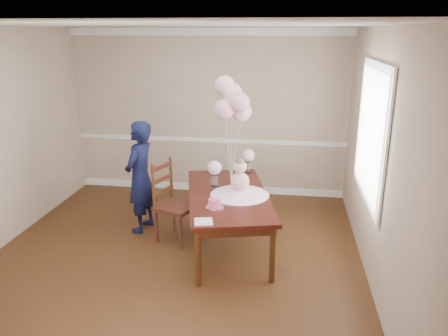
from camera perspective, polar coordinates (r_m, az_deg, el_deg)
floor at (r=5.35m, az=-6.86°, el=-12.26°), size 4.50×5.00×0.00m
ceiling at (r=4.65m, az=-8.12°, el=18.03°), size 4.50×5.00×0.02m
wall_back at (r=7.20m, az=-2.09°, el=7.16°), size 4.50×0.02×2.70m
wall_front at (r=2.68m, az=-22.15°, el=-12.79°), size 4.50×0.02×2.70m
wall_right at (r=4.75m, az=19.71°, el=0.64°), size 0.02×5.00×2.70m
chair_rail_trim at (r=7.29m, az=-2.07°, el=3.66°), size 4.50×0.02×0.07m
crown_molding at (r=7.07m, az=-2.23°, el=17.39°), size 4.50×0.02×0.12m
baseboard_trim at (r=7.53m, az=-2.00°, el=-2.55°), size 4.50×0.02×0.12m
window_frame at (r=5.17m, az=18.69°, el=4.37°), size 0.02×1.66×1.56m
window_blinds at (r=5.17m, az=18.49°, el=4.38°), size 0.01×1.50×1.40m
dining_table_top at (r=5.42m, az=0.49°, el=-3.60°), size 1.37×2.08×0.05m
table_apron at (r=5.44m, az=0.49°, el=-4.30°), size 1.26×1.97×0.10m
table_leg_fl at (r=4.75m, az=-3.42°, el=-11.63°), size 0.08×0.08×0.67m
table_leg_fr at (r=4.83m, az=6.34°, el=-11.18°), size 0.08×0.08×0.67m
table_leg_bl at (r=6.35m, az=-3.90°, el=-3.87°), size 0.08×0.08×0.67m
table_leg_br at (r=6.41m, az=3.32°, el=-3.64°), size 0.08×0.08×0.67m
baby_skirt at (r=5.36m, az=2.07°, el=-3.02°), size 0.88×0.88×0.10m
baby_torso at (r=5.32m, az=2.09°, el=-1.76°), size 0.23×0.23×0.23m
baby_head at (r=5.26m, az=2.11°, el=0.11°), size 0.16×0.16×0.16m
baby_hair at (r=5.24m, az=2.12°, el=0.71°), size 0.11×0.11×0.11m
cake_platter at (r=4.99m, az=-1.23°, el=-5.15°), size 0.25×0.25×0.01m
birthday_cake at (r=4.97m, az=-1.24°, el=-4.60°), size 0.17×0.17×0.10m
cake_flower_a at (r=4.95m, az=-1.24°, el=-3.93°), size 0.03×0.03×0.03m
cake_flower_b at (r=4.97m, az=-0.92°, el=-3.84°), size 0.03×0.03×0.03m
rose_vase_near at (r=5.64m, az=-1.24°, el=-1.64°), size 0.12×0.12×0.15m
roses_near at (r=5.58m, az=-1.25°, el=0.03°), size 0.18×0.18×0.18m
rose_vase_far at (r=6.19m, az=3.13°, el=0.09°), size 0.12×0.12×0.15m
roses_far at (r=6.14m, az=3.16°, el=1.63°), size 0.18×0.18×0.18m
napkin at (r=4.63m, az=-2.70°, el=-7.01°), size 0.23×0.23×0.01m
balloon_weight at (r=5.91m, az=0.93°, el=-1.43°), size 0.05×0.05×0.02m
balloon_a at (r=5.66m, az=0.00°, el=7.66°), size 0.27×0.27×0.27m
balloon_b at (r=5.62m, az=2.02°, el=8.56°), size 0.27×0.27×0.27m
balloon_c at (r=5.73m, az=1.08°, el=9.72°), size 0.27×0.27×0.27m
balloon_d at (r=5.73m, az=0.10°, el=10.69°), size 0.27×0.27×0.27m
balloon_e at (r=5.77m, az=2.33°, el=7.35°), size 0.27×0.27×0.27m
balloon_ribbon_a at (r=5.78m, az=0.48°, el=2.33°), size 0.09×0.02×0.80m
balloon_ribbon_b at (r=5.76m, az=1.45°, el=2.75°), size 0.11×0.03×0.89m
balloon_ribbon_c at (r=5.81m, az=1.00°, el=3.38°), size 0.01×0.09×0.99m
balloon_ribbon_d at (r=5.80m, az=0.52°, el=3.85°), size 0.10×0.08×1.09m
balloon_ribbon_e at (r=5.84m, az=1.61°, el=2.23°), size 0.12×0.10×0.74m
dining_chair_seat at (r=5.69m, az=-6.24°, el=-5.06°), size 0.59×0.59×0.05m
chair_leg_fl at (r=5.76m, az=-8.78°, el=-7.55°), size 0.05×0.05×0.45m
chair_leg_fr at (r=5.55m, az=-5.70°, el=-8.41°), size 0.05×0.05×0.45m
chair_leg_bl at (r=6.03m, az=-6.58°, el=-6.27°), size 0.05×0.05×0.45m
chair_leg_br at (r=5.83m, az=-3.57°, el=-7.03°), size 0.05×0.05×0.45m
chair_back_post_l at (r=5.57m, az=-9.21°, el=-2.39°), size 0.05×0.05×0.58m
chair_back_post_r at (r=5.84m, az=-6.93°, el=-1.31°), size 0.05×0.05×0.58m
chair_slat_low at (r=5.75m, az=-7.99°, el=-3.01°), size 0.18×0.40×0.05m
chair_slat_mid at (r=5.69m, az=-8.06°, el=-1.44°), size 0.18×0.40×0.05m
chair_slat_top at (r=5.64m, az=-8.13°, el=0.17°), size 0.18×0.40×0.05m
woman at (r=5.97m, az=-10.89°, el=-1.17°), size 0.46×0.61×1.53m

